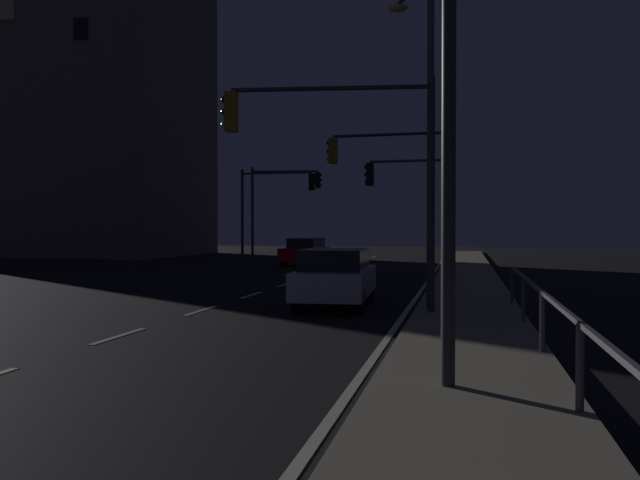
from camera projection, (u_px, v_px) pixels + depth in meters
name	position (u px, v px, depth m)	size (l,w,h in m)	color
ground_plane	(256.00, 294.00, 20.96)	(112.00, 112.00, 0.00)	black
sidewalk_right	(468.00, 296.00, 19.49)	(2.56, 77.00, 0.14)	gray
lane_markings_center	(285.00, 284.00, 24.38)	(0.14, 50.00, 0.01)	silver
lane_edge_line	(426.00, 284.00, 24.71)	(0.14, 53.00, 0.01)	silver
car	(336.00, 276.00, 17.47)	(2.06, 4.50, 1.57)	silver
car_oncoming	(305.00, 251.00, 37.22)	(2.06, 4.49, 1.57)	#B71414
traffic_light_far_left	(408.00, 191.00, 26.49)	(3.36, 0.35, 5.01)	#4C4C51
traffic_light_near_right	(274.00, 197.00, 36.16)	(4.39, 0.34, 5.48)	#38383D
traffic_light_overhead_east	(396.00, 173.00, 23.44)	(4.62, 0.36, 5.65)	#38383D
traffic_light_far_right	(282.00, 196.00, 37.90)	(4.17, 0.79, 5.73)	#38383D
traffic_light_mid_right	(339.00, 144.00, 15.44)	(5.10, 0.90, 5.58)	#38383D
street_lamp_mid_block	(469.00, 26.00, 8.18)	(1.71, 1.34, 7.59)	#2D3033
street_lamp_across_street	(424.00, 110.00, 16.40)	(1.37, 2.11, 8.39)	#4C4C51
barrier_fence	(558.00, 320.00, 8.64)	(0.09, 17.39, 0.98)	#59595E
building_distant	(67.00, 72.00, 52.02)	(20.43, 13.35, 29.49)	#6B6056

